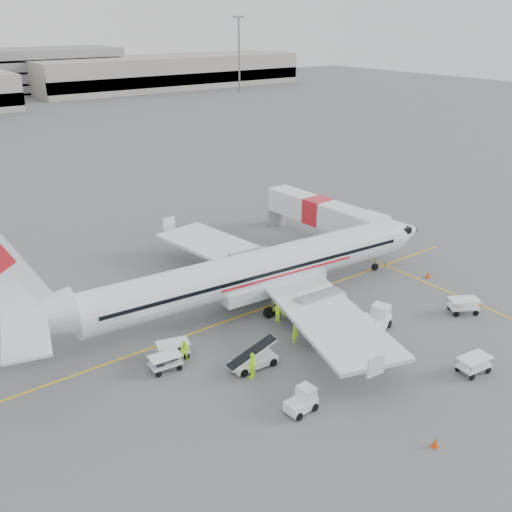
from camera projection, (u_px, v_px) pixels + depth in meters
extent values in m
plane|color=#56595B|center=(270.00, 306.00, 47.21)|extent=(360.00, 360.00, 0.00)
cube|color=yellow|center=(270.00, 306.00, 47.21)|extent=(44.00, 0.20, 0.01)
cube|color=yellow|center=(456.00, 295.00, 49.01)|extent=(0.20, 20.00, 0.01)
cone|color=#E4400A|center=(428.00, 274.00, 52.14)|extent=(0.42, 0.42, 0.68)
cone|color=#E4400A|center=(239.00, 254.00, 56.72)|extent=(0.35, 0.35, 0.57)
cone|color=#E4400A|center=(435.00, 442.00, 31.63)|extent=(0.38, 0.38, 0.62)
imported|color=#A9E81B|center=(295.00, 331.00, 41.65)|extent=(0.73, 0.60, 1.74)
imported|color=#A9E81B|center=(185.00, 351.00, 39.37)|extent=(0.97, 0.92, 1.59)
imported|color=#A9E81B|center=(278.00, 310.00, 44.50)|extent=(0.87, 1.31, 1.90)
imported|color=#A9E81B|center=(253.00, 365.00, 37.46)|extent=(1.20, 0.93, 1.90)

